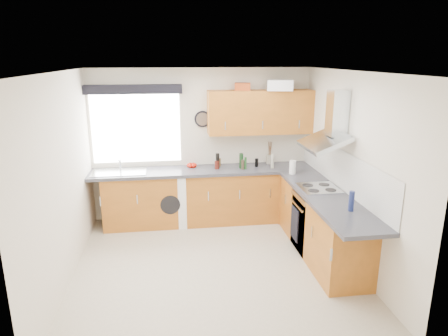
{
  "coord_description": "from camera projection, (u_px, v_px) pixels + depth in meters",
  "views": [
    {
      "loc": [
        -0.51,
        -4.7,
        2.67
      ],
      "look_at": [
        0.25,
        0.85,
        1.1
      ],
      "focal_mm": 32.0,
      "sensor_mm": 36.0,
      "label": 1
    }
  ],
  "objects": [
    {
      "name": "bottle_0",
      "position": [
        351.0,
        201.0,
        4.68
      ],
      "size": [
        0.06,
        0.06,
        0.24
      ],
      "primitive_type": "cylinder",
      "color": "navy",
      "rests_on": "worktop_right"
    },
    {
      "name": "window_blind",
      "position": [
        133.0,
        89.0,
        6.16
      ],
      "size": [
        1.5,
        0.18,
        0.14
      ],
      "primitive_type": "cube",
      "color": "black",
      "rests_on": "wall_back"
    },
    {
      "name": "jar_1",
      "position": [
        220.0,
        162.0,
        6.61
      ],
      "size": [
        0.04,
        0.04,
        0.13
      ],
      "primitive_type": "cylinder",
      "color": "brown",
      "rests_on": "worktop_back"
    },
    {
      "name": "tomato_cluster",
      "position": [
        192.0,
        165.0,
        6.56
      ],
      "size": [
        0.16,
        0.16,
        0.06
      ],
      "primitive_type": null,
      "rotation": [
        0.0,
        0.0,
        -0.11
      ],
      "color": "red",
      "rests_on": "worktop_back"
    },
    {
      "name": "wall_left",
      "position": [
        62.0,
        181.0,
        4.69
      ],
      "size": [
        0.02,
        3.6,
        2.5
      ],
      "primitive_type": "cube",
      "color": "silver",
      "rests_on": "ground_plane"
    },
    {
      "name": "hob_plate",
      "position": [
        319.0,
        188.0,
        5.5
      ],
      "size": [
        0.52,
        0.52,
        0.01
      ],
      "primitive_type": "cube",
      "color": "silver",
      "rests_on": "worktop_right"
    },
    {
      "name": "jar_4",
      "position": [
        218.0,
        161.0,
        6.49
      ],
      "size": [
        0.06,
        0.06,
        0.24
      ],
      "primitive_type": "cylinder",
      "color": "black",
      "rests_on": "worktop_back"
    },
    {
      "name": "sink",
      "position": [
        119.0,
        170.0,
        6.27
      ],
      "size": [
        0.84,
        0.46,
        0.1
      ],
      "primitive_type": null,
      "color": "silver",
      "rests_on": "worktop_back"
    },
    {
      "name": "worktop_back",
      "position": [
        203.0,
        171.0,
        6.46
      ],
      "size": [
        3.6,
        0.62,
        0.05
      ],
      "primitive_type": "cube",
      "color": "#33333A",
      "rests_on": "base_cab_back"
    },
    {
      "name": "worktop_right",
      "position": [
        327.0,
        198.0,
        5.23
      ],
      "size": [
        0.62,
        2.42,
        0.05
      ],
      "primitive_type": "cube",
      "color": "#33333A",
      "rests_on": "base_cab_right"
    },
    {
      "name": "utensil_pot",
      "position": [
        270.0,
        159.0,
        6.77
      ],
      "size": [
        0.12,
        0.12,
        0.16
      ],
      "primitive_type": "cylinder",
      "rotation": [
        0.0,
        0.0,
        -0.05
      ],
      "color": "gray",
      "rests_on": "worktop_back"
    },
    {
      "name": "jar_7",
      "position": [
        272.0,
        161.0,
        6.49
      ],
      "size": [
        0.05,
        0.05,
        0.23
      ],
      "primitive_type": "cylinder",
      "color": "#B6B09B",
      "rests_on": "worktop_back"
    },
    {
      "name": "base_cab_right",
      "position": [
        321.0,
        225.0,
        5.49
      ],
      "size": [
        0.58,
        2.1,
        0.86
      ],
      "primitive_type": "cube",
      "color": "#9B571A",
      "rests_on": "ground_plane"
    },
    {
      "name": "splashback",
      "position": [
        341.0,
        169.0,
        5.47
      ],
      "size": [
        0.01,
        3.0,
        0.54
      ],
      "primitive_type": "cube",
      "color": "white",
      "rests_on": "wall_right"
    },
    {
      "name": "storage_box",
      "position": [
        243.0,
        87.0,
        6.35
      ],
      "size": [
        0.28,
        0.25,
        0.11
      ],
      "primitive_type": "cube",
      "rotation": [
        0.0,
        0.0,
        -0.2
      ],
      "color": "#C14C1B",
      "rests_on": "upper_cabinets"
    },
    {
      "name": "oven",
      "position": [
        317.0,
        221.0,
        5.64
      ],
      "size": [
        0.56,
        0.58,
        0.85
      ],
      "primitive_type": "cube",
      "color": "black",
      "rests_on": "ground_plane"
    },
    {
      "name": "jar_0",
      "position": [
        243.0,
        165.0,
        6.42
      ],
      "size": [
        0.05,
        0.05,
        0.16
      ],
      "primitive_type": "cylinder",
      "color": "#413224",
      "rests_on": "worktop_back"
    },
    {
      "name": "casserole",
      "position": [
        280.0,
        85.0,
        6.28
      ],
      "size": [
        0.44,
        0.36,
        0.16
      ],
      "primitive_type": "cube",
      "rotation": [
        0.0,
        0.0,
        -0.19
      ],
      "color": "white",
      "rests_on": "upper_cabinets"
    },
    {
      "name": "extractor_hood",
      "position": [
        330.0,
        127.0,
        5.29
      ],
      "size": [
        0.52,
        0.78,
        0.66
      ],
      "primitive_type": null,
      "color": "silver",
      "rests_on": "wall_right"
    },
    {
      "name": "wall_back",
      "position": [
        201.0,
        145.0,
        6.65
      ],
      "size": [
        3.6,
        0.02,
        2.5
      ],
      "primitive_type": "cube",
      "color": "silver",
      "rests_on": "ground_plane"
    },
    {
      "name": "wall_front",
      "position": [
        238.0,
        239.0,
        3.21
      ],
      "size": [
        3.6,
        0.02,
        2.5
      ],
      "primitive_type": "cube",
      "color": "silver",
      "rests_on": "ground_plane"
    },
    {
      "name": "base_cab_corner",
      "position": [
        292.0,
        193.0,
        6.78
      ],
      "size": [
        0.6,
        0.6,
        0.86
      ],
      "primitive_type": "cube",
      "color": "#9B571A",
      "rests_on": "ground_plane"
    },
    {
      "name": "wall_right",
      "position": [
        351.0,
        170.0,
        5.17
      ],
      "size": [
        0.02,
        3.6,
        2.5
      ],
      "primitive_type": "cube",
      "color": "silver",
      "rests_on": "ground_plane"
    },
    {
      "name": "jar_3",
      "position": [
        245.0,
        163.0,
        6.43
      ],
      "size": [
        0.04,
        0.04,
        0.2
      ],
      "primitive_type": "cylinder",
      "color": "#1A491C",
      "rests_on": "worktop_back"
    },
    {
      "name": "base_cab_back",
      "position": [
        198.0,
        197.0,
        6.58
      ],
      "size": [
        3.0,
        0.58,
        0.86
      ],
      "primitive_type": "cube",
      "color": "#9B571A",
      "rests_on": "ground_plane"
    },
    {
      "name": "ceiling",
      "position": [
        213.0,
        72.0,
        4.59
      ],
      "size": [
        3.6,
        3.6,
        0.02
      ],
      "primitive_type": "cube",
      "color": "white",
      "rests_on": "wall_back"
    },
    {
      "name": "jar_6",
      "position": [
        257.0,
        163.0,
        6.59
      ],
      "size": [
        0.06,
        0.06,
        0.13
      ],
      "primitive_type": "cylinder",
      "color": "black",
      "rests_on": "worktop_back"
    },
    {
      "name": "jar_5",
      "position": [
        217.0,
        165.0,
        6.45
      ],
      "size": [
        0.07,
        0.07,
        0.13
      ],
      "primitive_type": "cylinder",
      "color": "#4E1810",
      "rests_on": "worktop_back"
    },
    {
      "name": "ground_plane",
      "position": [
        214.0,
        266.0,
        5.27
      ],
      "size": [
        3.6,
        3.6,
        0.0
      ],
      "primitive_type": "plane",
      "color": "beige"
    },
    {
      "name": "washing_machine",
      "position": [
        170.0,
        198.0,
        6.53
      ],
      "size": [
        0.65,
        0.63,
        0.85
      ],
      "primitive_type": "cube",
      "rotation": [
        0.0,
        0.0,
        -0.13
      ],
      "color": "white",
      "rests_on": "ground_plane"
    },
    {
      "name": "jar_2",
      "position": [
        241.0,
        161.0,
        6.48
      ],
      "size": [
        0.06,
        0.06,
        0.24
      ],
      "primitive_type": "cylinder",
      "color": "#123416",
      "rests_on": "worktop_back"
    },
    {
      "name": "window",
      "position": [
        136.0,
        129.0,
        6.42
      ],
      "size": [
        1.4,
        0.02,
        1.1
      ],
      "primitive_type": "cube",
      "color": "white",
      "rests_on": "wall_back"
    },
    {
      "name": "kitchen_roll",
      "position": [
        293.0,
        167.0,
        6.17
      ],
      "size": [
        0.12,
        0.12,
        0.21
      ],
      "primitive_type": "cylinder",
      "rotation": [
        0.0,
        0.0,
        0.25
      ],
      "color": "white",
      "rests_on": "worktop_right"
    },
    {
      "name": "upper_cabinets",
      "position": [
        260.0,
        112.0,
        6.46
      ],
      "size": [
        1.7,
        0.35,
        0.7
      ],
      "primitive_type": "cube",
      "color": "#9B571A",
      "rests_on": "wall_back"
    },
    {
      "name": "wall_clock",
      "position": [
        203.0,
        119.0,
        6.5
      ],
      "size": [
        0.27,
        0.04,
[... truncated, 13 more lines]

